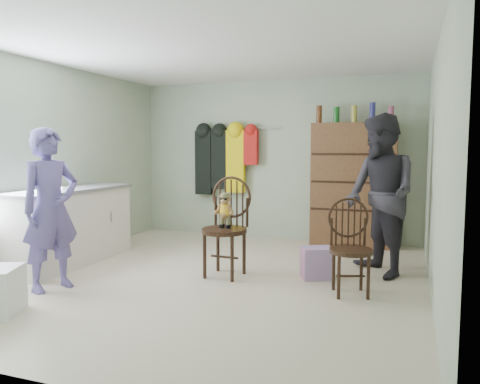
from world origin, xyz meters
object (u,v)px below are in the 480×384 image
at_px(dresser, 353,184).
at_px(chair_front, 227,220).
at_px(counter, 69,226).
at_px(chair_far, 350,243).

bearing_deg(dresser, chair_front, -118.32).
relative_size(counter, chair_front, 1.66).
distance_m(counter, dresser, 3.96).
bearing_deg(counter, dresser, 35.69).
bearing_deg(dresser, chair_far, -84.10).
height_order(chair_front, dresser, dresser).
height_order(chair_front, chair_far, chair_front).
distance_m(chair_front, dresser, 2.44).
bearing_deg(dresser, counter, -144.31).
relative_size(chair_front, chair_far, 1.18).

